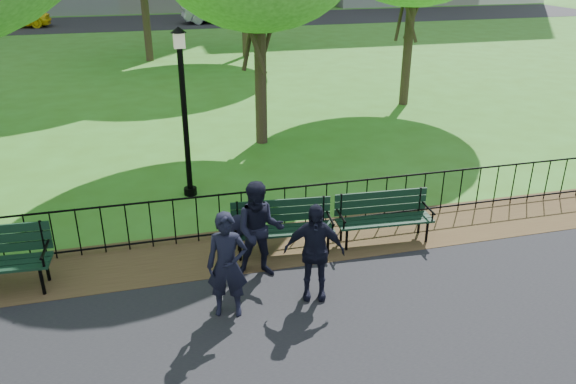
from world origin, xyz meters
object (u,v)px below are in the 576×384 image
object	(u,v)px
person_mid	(260,230)
person_right	(314,252)
park_bench_main	(268,222)
lamppost	(184,108)
taxi	(13,15)
person_left	(227,265)
sedan_silver	(217,11)
park_bench_right_a	(383,212)
sedan_dark	(226,11)

from	to	relation	value
person_mid	person_right	bearing A→B (deg)	-40.63
park_bench_main	lamppost	bearing A→B (deg)	115.78
person_right	taxi	size ratio (longest dim) A/B	0.33
person_right	person_left	bearing A→B (deg)	-159.21
sedan_silver	park_bench_right_a	bearing A→B (deg)	175.01
park_bench_right_a	sedan_silver	world-z (taller)	sedan_silver
park_bench_main	taxi	world-z (taller)	taxi
person_mid	lamppost	bearing A→B (deg)	112.19
park_bench_right_a	person_mid	size ratio (longest dim) A/B	1.08
lamppost	person_left	bearing A→B (deg)	-88.36
sedan_silver	person_mid	bearing A→B (deg)	170.93
taxi	person_right	bearing A→B (deg)	-162.81
sedan_silver	sedan_dark	size ratio (longest dim) A/B	0.98
sedan_dark	park_bench_right_a	bearing A→B (deg)	-161.86
person_left	person_right	xyz separation A→B (m)	(1.30, 0.11, -0.03)
taxi	sedan_dark	distance (m)	13.93
park_bench_right_a	person_left	distance (m)	3.40
park_bench_right_a	lamppost	bearing A→B (deg)	140.78
person_mid	sedan_silver	bearing A→B (deg)	92.98
lamppost	park_bench_main	bearing A→B (deg)	-69.82
person_left	sedan_silver	bearing A→B (deg)	96.22
park_bench_right_a	person_mid	world-z (taller)	person_mid
lamppost	person_mid	xyz separation A→B (m)	(0.78, -3.53, -1.08)
sedan_dark	sedan_silver	bearing A→B (deg)	159.52
lamppost	person_right	bearing A→B (deg)	-71.72
taxi	sedan_dark	world-z (taller)	taxi
person_right	sedan_silver	distance (m)	33.61
park_bench_main	person_left	bearing A→B (deg)	-115.05
park_bench_main	person_right	distance (m)	1.51
park_bench_right_a	person_right	world-z (taller)	person_right
sedan_dark	taxi	bearing A→B (deg)	111.93
person_right	sedan_dark	distance (m)	34.56
park_bench_right_a	lamppost	xyz separation A→B (m)	(-3.15, 2.91, 1.34)
person_mid	sedan_silver	size ratio (longest dim) A/B	0.34
park_bench_right_a	sedan_dark	world-z (taller)	sedan_dark
lamppost	person_mid	distance (m)	3.78
park_bench_main	park_bench_right_a	world-z (taller)	park_bench_main
person_right	sedan_silver	xyz separation A→B (m)	(3.26, 33.46, 0.02)
person_mid	park_bench_right_a	bearing A→B (deg)	24.64
lamppost	taxi	distance (m)	31.25
park_bench_main	person_mid	world-z (taller)	person_mid
lamppost	park_bench_right_a	bearing A→B (deg)	-42.67
person_left	sedan_dark	world-z (taller)	person_left
lamppost	person_right	xyz separation A→B (m)	(1.43, -4.32, -1.13)
park_bench_right_a	taxi	distance (m)	34.95
park_bench_right_a	person_mid	xyz separation A→B (m)	(-2.37, -0.63, 0.26)
lamppost	sedan_dark	xyz separation A→B (m)	(5.48, 30.00, -1.19)
lamppost	person_left	distance (m)	4.56
lamppost	sedan_silver	bearing A→B (deg)	80.87
lamppost	sedan_dark	distance (m)	30.52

